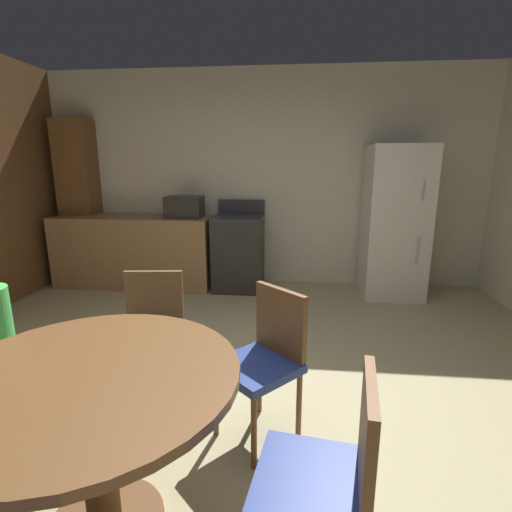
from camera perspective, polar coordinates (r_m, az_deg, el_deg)
The scene contains 11 objects.
ground_plane at distance 2.64m, azimuth -4.91°, elevation -22.58°, with size 14.00×14.00×0.00m, color tan.
wall_back at distance 5.07m, azimuth 1.14°, elevation 11.29°, with size 5.86×0.12×2.70m, color silver.
kitchen_counter at distance 5.20m, azimuth -17.47°, elevation 0.70°, with size 2.00×0.60×0.90m, color #9E754C.
pantry_column at distance 5.62m, azimuth -24.58°, elevation 7.24°, with size 0.44×0.36×2.10m, color brown.
oven_range at distance 4.83m, azimuth -2.58°, elevation 0.57°, with size 0.60×0.60×1.10m.
refrigerator at distance 4.79m, azimuth 19.89°, elevation 4.69°, with size 0.68×0.68×1.76m.
microwave at distance 4.88m, azimuth -10.55°, elevation 7.20°, with size 0.44×0.32×0.26m, color #2D2B28.
dining_table at distance 1.79m, azimuth -23.09°, elevation -19.94°, with size 1.19×1.19×0.76m.
chair_east at distance 1.57m, azimuth 11.02°, elevation -29.06°, with size 0.45×0.45×0.87m.
chair_north at distance 2.63m, azimuth -15.17°, elevation -10.61°, with size 0.45×0.45×0.87m.
chair_northeast at distance 2.25m, azimuth 1.45°, elevation -14.43°, with size 0.57×0.57×0.87m.
Camera 1 is at (0.43, -2.09, 1.56)m, focal length 26.95 mm.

